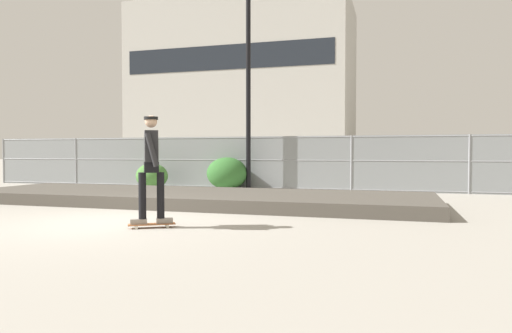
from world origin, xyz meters
TOP-DOWN VIEW (x-y plane):
  - ground_plane at (0.00, 0.00)m, footprint 120.00×120.00m
  - gravel_berm at (0.00, 3.45)m, footprint 11.93×3.40m
  - skateboard at (0.96, -0.31)m, footprint 0.79×0.59m
  - skater at (0.96, -0.31)m, footprint 0.66×0.61m
  - chain_fence at (0.00, 8.24)m, footprint 21.65×0.06m
  - street_lamp at (0.16, 7.78)m, footprint 0.44×0.44m
  - parked_car_near at (-5.16, 10.89)m, footprint 4.54×2.24m
  - parked_car_mid at (1.26, 10.78)m, footprint 4.43×2.00m
  - parked_car_far at (7.98, 10.56)m, footprint 4.42×2.00m
  - library_building at (-11.57, 43.69)m, footprint 24.00×13.05m
  - shrub_left at (-3.28, 7.29)m, footprint 1.17×0.96m
  - shrub_center at (-0.62, 7.76)m, footprint 1.45×1.18m

SIDE VIEW (x-z plane):
  - ground_plane at x=0.00m, z-range 0.00..0.00m
  - skateboard at x=0.96m, z-range 0.02..0.09m
  - gravel_berm at x=0.00m, z-range 0.00..0.29m
  - shrub_left at x=-3.28m, z-range 0.00..0.90m
  - shrub_center at x=-0.62m, z-range 0.00..1.12m
  - parked_car_near at x=-5.16m, z-range 0.01..1.67m
  - parked_car_mid at x=1.26m, z-range 0.01..1.67m
  - parked_car_far at x=7.98m, z-range 0.01..1.67m
  - chain_fence at x=0.00m, z-range 0.01..1.86m
  - skater at x=0.96m, z-range 0.21..2.08m
  - street_lamp at x=0.16m, z-range 0.86..8.52m
  - library_building at x=-11.57m, z-range 0.00..17.56m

